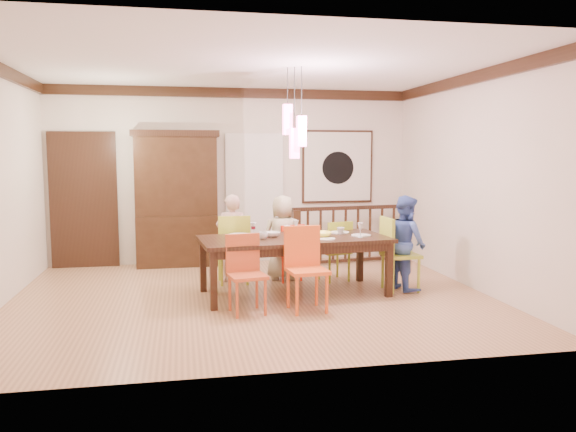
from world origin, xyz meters
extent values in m
plane|color=#A0724D|center=(0.00, 0.00, 0.00)|extent=(6.00, 6.00, 0.00)
plane|color=white|center=(0.00, 0.00, 2.90)|extent=(6.00, 6.00, 0.00)
plane|color=silver|center=(0.00, 2.50, 1.45)|extent=(6.00, 0.00, 6.00)
plane|color=silver|center=(3.00, 0.00, 1.45)|extent=(0.00, 5.00, 5.00)
cube|color=black|center=(-2.40, 2.45, 1.05)|extent=(1.04, 0.07, 2.24)
cube|color=silver|center=(0.35, 2.46, 1.05)|extent=(0.97, 0.05, 2.22)
cube|color=black|center=(1.80, 2.47, 1.60)|extent=(1.25, 0.04, 1.25)
cube|color=silver|center=(1.80, 2.44, 1.60)|extent=(1.18, 0.02, 1.18)
cylinder|color=black|center=(1.80, 2.43, 1.58)|extent=(0.56, 0.01, 0.56)
cube|color=#FF4C92|center=(0.47, 0.12, 2.25)|extent=(0.11, 0.11, 0.38)
cylinder|color=black|center=(0.47, 0.12, 2.67)|extent=(0.01, 0.01, 0.46)
cube|color=#FF4C92|center=(0.63, 0.02, 2.10)|extent=(0.11, 0.11, 0.38)
cylinder|color=black|center=(0.63, 0.02, 2.59)|extent=(0.01, 0.01, 0.61)
cube|color=#FF4C92|center=(0.55, 0.07, 1.95)|extent=(0.11, 0.11, 0.38)
cylinder|color=black|center=(0.55, 0.07, 2.52)|extent=(0.01, 0.01, 0.76)
cube|color=black|center=(0.55, 0.07, 0.72)|extent=(2.49, 1.30, 0.05)
cube|color=black|center=(-0.57, 0.53, 0.35)|extent=(0.09, 0.09, 0.70)
cube|color=black|center=(1.67, 0.53, 0.35)|extent=(0.09, 0.09, 0.70)
cube|color=black|center=(-0.57, -0.40, 0.35)|extent=(0.09, 0.09, 0.70)
cube|color=black|center=(1.67, -0.40, 0.35)|extent=(0.09, 0.09, 0.70)
cube|color=black|center=(0.55, 0.55, 0.65)|extent=(2.20, 0.24, 0.10)
cube|color=black|center=(0.55, -0.42, 0.65)|extent=(2.20, 0.24, 0.10)
cube|color=#BFD036|center=(-0.17, 0.87, 0.47)|extent=(0.45, 0.45, 0.04)
cube|color=#BFD036|center=(-0.17, 0.87, 0.73)|extent=(0.44, 0.05, 0.48)
cylinder|color=#BFD036|center=(-0.35, 0.69, 0.23)|extent=(0.04, 0.04, 0.46)
cylinder|color=#BFD036|center=(0.01, 0.69, 0.23)|extent=(0.04, 0.04, 0.46)
cylinder|color=#BFD036|center=(-0.35, 1.04, 0.23)|extent=(0.04, 0.04, 0.46)
cylinder|color=#BFD036|center=(0.01, 1.04, 0.23)|extent=(0.04, 0.04, 0.46)
cube|color=#F82D11|center=(0.61, 0.89, 0.40)|extent=(0.47, 0.47, 0.04)
cube|color=#F82D11|center=(0.61, 0.89, 0.62)|extent=(0.36, 0.15, 0.41)
cylinder|color=#F82D11|center=(0.46, 0.74, 0.19)|extent=(0.03, 0.03, 0.39)
cylinder|color=#F82D11|center=(0.76, 0.74, 0.19)|extent=(0.03, 0.03, 0.39)
cylinder|color=#F82D11|center=(0.46, 1.04, 0.19)|extent=(0.03, 0.03, 0.39)
cylinder|color=#F82D11|center=(0.76, 1.04, 0.19)|extent=(0.03, 0.03, 0.39)
cube|color=#9FB127|center=(1.27, 0.75, 0.42)|extent=(0.48, 0.48, 0.04)
cube|color=#9FB127|center=(1.27, 0.75, 0.65)|extent=(0.39, 0.14, 0.43)
cylinder|color=#9FB127|center=(1.11, 0.59, 0.21)|extent=(0.03, 0.03, 0.41)
cylinder|color=#9FB127|center=(1.43, 0.59, 0.21)|extent=(0.03, 0.03, 0.41)
cylinder|color=#9FB127|center=(1.11, 0.91, 0.21)|extent=(0.03, 0.03, 0.41)
cylinder|color=#9FB127|center=(1.43, 0.91, 0.21)|extent=(0.03, 0.03, 0.41)
cube|color=#C65028|center=(-0.15, -0.69, 0.43)|extent=(0.46, 0.46, 0.04)
cube|color=#C65028|center=(-0.15, -0.69, 0.67)|extent=(0.41, 0.10, 0.44)
cylinder|color=#C65028|center=(-0.31, -0.86, 0.21)|extent=(0.03, 0.03, 0.42)
cylinder|color=#C65028|center=(0.01, -0.86, 0.21)|extent=(0.03, 0.03, 0.42)
cylinder|color=#C65028|center=(-0.31, -0.53, 0.21)|extent=(0.03, 0.03, 0.42)
cylinder|color=#C65028|center=(0.01, -0.53, 0.21)|extent=(0.03, 0.03, 0.42)
cube|color=orange|center=(0.55, -0.72, 0.47)|extent=(0.48, 0.48, 0.04)
cube|color=orange|center=(0.55, -0.72, 0.73)|extent=(0.44, 0.08, 0.48)
cylinder|color=orange|center=(0.37, -0.90, 0.23)|extent=(0.04, 0.04, 0.46)
cylinder|color=orange|center=(0.73, -0.90, 0.23)|extent=(0.04, 0.04, 0.46)
cylinder|color=orange|center=(0.37, -0.54, 0.23)|extent=(0.04, 0.04, 0.46)
cylinder|color=orange|center=(0.73, -0.54, 0.23)|extent=(0.04, 0.04, 0.46)
cube|color=#A8BC34|center=(1.99, 0.01, 0.48)|extent=(0.45, 0.45, 0.04)
cube|color=#A8BC34|center=(1.99, 0.01, 0.74)|extent=(0.05, 0.45, 0.49)
cylinder|color=#A8BC34|center=(1.81, -0.17, 0.23)|extent=(0.04, 0.04, 0.47)
cylinder|color=#A8BC34|center=(2.17, -0.17, 0.23)|extent=(0.04, 0.04, 0.47)
cylinder|color=#A8BC34|center=(1.81, 0.19, 0.23)|extent=(0.04, 0.04, 0.47)
cylinder|color=#A8BC34|center=(2.17, 0.19, 0.23)|extent=(0.04, 0.04, 0.47)
cube|color=black|center=(-0.94, 2.28, 0.42)|extent=(1.29, 0.44, 0.83)
cube|color=black|center=(-0.94, 2.30, 1.48)|extent=(1.29, 0.40, 1.29)
cube|color=black|center=(-0.94, 2.49, 1.48)|extent=(1.11, 0.02, 1.11)
cube|color=black|center=(-0.94, 2.30, 2.14)|extent=(1.39, 0.44, 0.10)
cube|color=black|center=(0.93, 1.95, 0.46)|extent=(0.13, 0.13, 0.92)
cube|color=black|center=(2.89, 1.95, 0.46)|extent=(0.13, 0.13, 0.92)
cube|color=black|center=(1.91, 1.95, 0.93)|extent=(2.07, 0.33, 0.06)
cube|color=black|center=(1.91, 1.95, 0.05)|extent=(1.95, 0.29, 0.05)
imported|color=beige|center=(-0.17, 0.94, 0.63)|extent=(0.49, 0.36, 1.25)
imported|color=#B8B08B|center=(0.56, 0.97, 0.62)|extent=(0.62, 0.41, 1.23)
imported|color=#4260B9|center=(2.08, 0.07, 0.64)|extent=(0.59, 0.70, 1.27)
imported|color=#F2EA44|center=(0.88, -0.01, 0.79)|extent=(0.30, 0.30, 0.07)
imported|color=white|center=(0.28, 0.14, 0.78)|extent=(0.24, 0.24, 0.07)
imported|color=silver|center=(0.13, -0.02, 0.80)|extent=(0.13, 0.13, 0.09)
imported|color=silver|center=(1.21, 0.20, 0.80)|extent=(0.11, 0.11, 0.10)
cylinder|color=white|center=(-0.12, 0.40, 0.76)|extent=(0.26, 0.26, 0.01)
cylinder|color=white|center=(0.60, 0.33, 0.76)|extent=(0.26, 0.26, 0.01)
cylinder|color=white|center=(1.24, 0.34, 0.76)|extent=(0.26, 0.26, 0.01)
cylinder|color=white|center=(-0.14, -0.28, 0.76)|extent=(0.26, 0.26, 0.01)
cylinder|color=white|center=(0.89, -0.19, 0.76)|extent=(0.26, 0.26, 0.01)
cylinder|color=white|center=(1.44, 0.02, 0.76)|extent=(0.26, 0.26, 0.01)
cube|color=#D83359|center=(0.47, -0.22, 0.76)|extent=(0.18, 0.14, 0.01)
camera|label=1|loc=(-0.87, -6.94, 1.82)|focal=35.00mm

